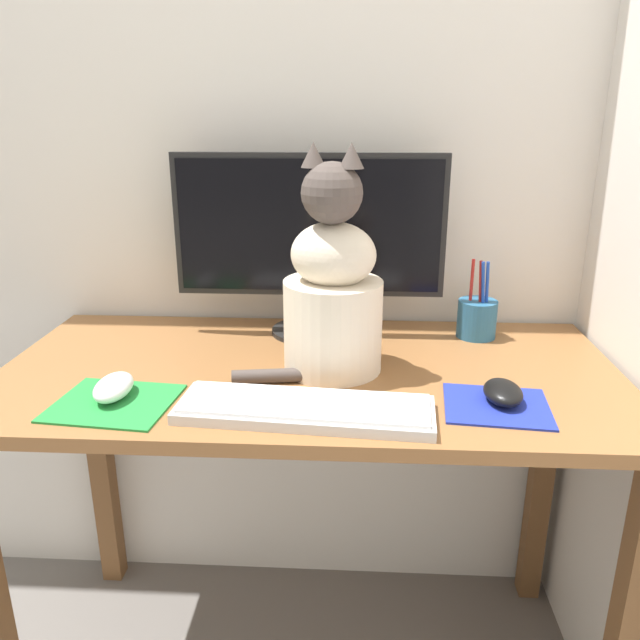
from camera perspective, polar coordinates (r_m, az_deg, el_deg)
name	(u,v)px	position (r m, az deg, el deg)	size (l,w,h in m)	color
wall_back	(319,93)	(1.44, -0.14, 20.05)	(7.00, 0.04, 2.50)	silver
desk	(309,422)	(1.27, -1.00, -9.35)	(1.20, 0.59, 0.74)	brown
monitor	(309,236)	(1.34, -0.98, 7.71)	(0.58, 0.17, 0.39)	black
keyboard	(305,409)	(1.03, -1.37, -8.12)	(0.43, 0.16, 0.02)	silver
mousepad_left	(114,403)	(1.13, -18.32, -7.21)	(0.21, 0.19, 0.00)	#238438
mousepad_right	(497,406)	(1.10, 15.84, -7.56)	(0.19, 0.17, 0.00)	#1E2D9E
computer_mouse_left	(114,387)	(1.14, -18.35, -5.85)	(0.06, 0.11, 0.04)	white
computer_mouse_right	(503,392)	(1.11, 16.39, -6.36)	(0.06, 0.10, 0.03)	black
cat	(332,290)	(1.16, 1.13, 2.74)	(0.29, 0.22, 0.42)	beige
pen_cup	(477,318)	(1.41, 14.15, 0.21)	(0.08, 0.08, 0.17)	#286089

